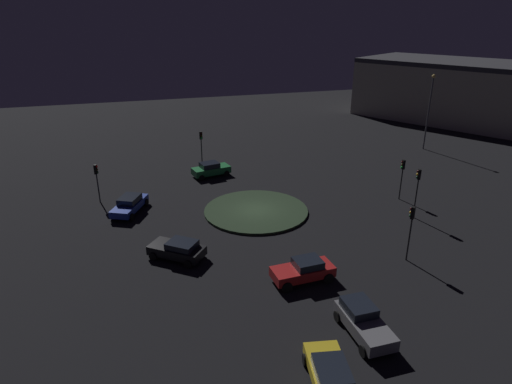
{
  "coord_description": "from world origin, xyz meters",
  "views": [
    {
      "loc": [
        -34.67,
        10.56,
        16.73
      ],
      "look_at": [
        0.0,
        0.0,
        1.91
      ],
      "focal_mm": 31.09,
      "sensor_mm": 36.0,
      "label": 1
    }
  ],
  "objects_px": {
    "traffic_light_south_near": "(402,171)",
    "store_building": "(461,91)",
    "car_blue": "(130,204)",
    "traffic_light_east": "(201,141)",
    "car_green": "(211,169)",
    "traffic_light_south": "(418,184)",
    "car_black": "(178,249)",
    "car_grey": "(363,321)",
    "traffic_light_southwest": "(411,223)",
    "streetlamp_southeast": "(429,106)",
    "car_yellow": "(331,377)",
    "traffic_light_northeast": "(97,176)",
    "car_red": "(304,270)"
  },
  "relations": [
    {
      "from": "car_yellow",
      "to": "car_grey",
      "type": "xyz_separation_m",
      "value": [
        3.1,
        -3.44,
        0.11
      ]
    },
    {
      "from": "traffic_light_south",
      "to": "traffic_light_east",
      "type": "xyz_separation_m",
      "value": [
        19.38,
        15.03,
        -0.28
      ]
    },
    {
      "from": "car_grey",
      "to": "car_red",
      "type": "distance_m",
      "value": 5.94
    },
    {
      "from": "traffic_light_south",
      "to": "car_black",
      "type": "bearing_deg",
      "value": 24.58
    },
    {
      "from": "traffic_light_southwest",
      "to": "traffic_light_south_near",
      "type": "bearing_deg",
      "value": -66.76
    },
    {
      "from": "traffic_light_southwest",
      "to": "car_black",
      "type": "bearing_deg",
      "value": 36.7
    },
    {
      "from": "traffic_light_south_near",
      "to": "store_building",
      "type": "distance_m",
      "value": 38.63
    },
    {
      "from": "car_blue",
      "to": "store_building",
      "type": "relative_size",
      "value": 0.14
    },
    {
      "from": "car_red",
      "to": "traffic_light_east",
      "type": "relative_size",
      "value": 1.05
    },
    {
      "from": "car_black",
      "to": "car_blue",
      "type": "height_order",
      "value": "car_blue"
    },
    {
      "from": "streetlamp_southeast",
      "to": "store_building",
      "type": "distance_m",
      "value": 20.06
    },
    {
      "from": "streetlamp_southeast",
      "to": "car_green",
      "type": "bearing_deg",
      "value": 94.03
    },
    {
      "from": "car_yellow",
      "to": "traffic_light_northeast",
      "type": "xyz_separation_m",
      "value": [
        26.74,
        10.98,
        1.96
      ]
    },
    {
      "from": "traffic_light_south",
      "to": "traffic_light_southwest",
      "type": "xyz_separation_m",
      "value": [
        -6.01,
        4.81,
        -0.16
      ]
    },
    {
      "from": "traffic_light_south",
      "to": "traffic_light_northeast",
      "type": "relative_size",
      "value": 1.2
    },
    {
      "from": "car_red",
      "to": "streetlamp_southeast",
      "type": "xyz_separation_m",
      "value": [
        23.82,
        -26.86,
        4.89
      ]
    },
    {
      "from": "car_black",
      "to": "traffic_light_south",
      "type": "height_order",
      "value": "traffic_light_south"
    },
    {
      "from": "car_green",
      "to": "traffic_light_south_near",
      "type": "distance_m",
      "value": 19.84
    },
    {
      "from": "car_blue",
      "to": "traffic_light_east",
      "type": "distance_m",
      "value": 14.13
    },
    {
      "from": "car_yellow",
      "to": "traffic_light_southwest",
      "type": "relative_size",
      "value": 1.15
    },
    {
      "from": "car_red",
      "to": "traffic_light_northeast",
      "type": "height_order",
      "value": "traffic_light_northeast"
    },
    {
      "from": "traffic_light_northeast",
      "to": "streetlamp_southeast",
      "type": "distance_m",
      "value": 40.7
    },
    {
      "from": "car_green",
      "to": "streetlamp_southeast",
      "type": "bearing_deg",
      "value": -7.52
    },
    {
      "from": "traffic_light_south_near",
      "to": "traffic_light_northeast",
      "type": "distance_m",
      "value": 28.46
    },
    {
      "from": "traffic_light_south_near",
      "to": "streetlamp_southeast",
      "type": "xyz_separation_m",
      "value": [
        13.62,
        -12.72,
        2.87
      ]
    },
    {
      "from": "traffic_light_northeast",
      "to": "traffic_light_southwest",
      "type": "height_order",
      "value": "traffic_light_southwest"
    },
    {
      "from": "car_grey",
      "to": "car_blue",
      "type": "height_order",
      "value": "car_grey"
    },
    {
      "from": "traffic_light_southwest",
      "to": "traffic_light_east",
      "type": "height_order",
      "value": "traffic_light_southwest"
    },
    {
      "from": "car_grey",
      "to": "traffic_light_southwest",
      "type": "height_order",
      "value": "traffic_light_southwest"
    },
    {
      "from": "car_red",
      "to": "car_green",
      "type": "bearing_deg",
      "value": -88.18
    },
    {
      "from": "car_black",
      "to": "traffic_light_southwest",
      "type": "bearing_deg",
      "value": -158.88
    },
    {
      "from": "car_red",
      "to": "traffic_light_south_near",
      "type": "distance_m",
      "value": 17.55
    },
    {
      "from": "car_yellow",
      "to": "car_black",
      "type": "height_order",
      "value": "car_black"
    },
    {
      "from": "car_black",
      "to": "car_red",
      "type": "bearing_deg",
      "value": -176.05
    },
    {
      "from": "car_yellow",
      "to": "store_building",
      "type": "height_order",
      "value": "store_building"
    },
    {
      "from": "traffic_light_southwest",
      "to": "car_red",
      "type": "bearing_deg",
      "value": 56.36
    },
    {
      "from": "car_black",
      "to": "traffic_light_south_near",
      "type": "distance_m",
      "value": 22.4
    },
    {
      "from": "car_yellow",
      "to": "streetlamp_southeast",
      "type": "xyz_separation_m",
      "value": [
        32.75,
        -29.17,
        4.99
      ]
    },
    {
      "from": "car_black",
      "to": "streetlamp_southeast",
      "type": "xyz_separation_m",
      "value": [
        18.51,
        -34.48,
        4.94
      ]
    },
    {
      "from": "car_black",
      "to": "traffic_light_south_near",
      "type": "relative_size",
      "value": 1.09
    },
    {
      "from": "car_green",
      "to": "store_building",
      "type": "xyz_separation_m",
      "value": [
        14.6,
        -44.29,
        3.95
      ]
    },
    {
      "from": "car_green",
      "to": "store_building",
      "type": "height_order",
      "value": "store_building"
    },
    {
      "from": "car_blue",
      "to": "streetlamp_southeast",
      "type": "relative_size",
      "value": 0.5
    },
    {
      "from": "car_green",
      "to": "traffic_light_east",
      "type": "bearing_deg",
      "value": 82.03
    },
    {
      "from": "traffic_light_south",
      "to": "traffic_light_east",
      "type": "relative_size",
      "value": 1.1
    },
    {
      "from": "car_green",
      "to": "streetlamp_southeast",
      "type": "distance_m",
      "value": 29.18
    },
    {
      "from": "traffic_light_southwest",
      "to": "streetlamp_southeast",
      "type": "height_order",
      "value": "streetlamp_southeast"
    },
    {
      "from": "car_green",
      "to": "traffic_light_south",
      "type": "distance_m",
      "value": 21.55
    },
    {
      "from": "car_green",
      "to": "traffic_light_south",
      "type": "bearing_deg",
      "value": -57.9
    },
    {
      "from": "car_yellow",
      "to": "traffic_light_east",
      "type": "relative_size",
      "value": 1.2
    }
  ]
}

